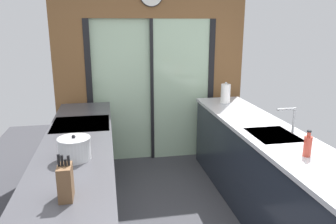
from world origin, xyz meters
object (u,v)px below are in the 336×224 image
at_px(soap_bottle_far, 308,146).
at_px(stock_pot, 74,149).
at_px(oven_range, 84,165).
at_px(paper_towel_roll, 226,94).
at_px(knife_block, 65,182).
at_px(mixing_bowl_far, 78,141).

bearing_deg(soap_bottle_far, stock_pot, 171.21).
xyz_separation_m(oven_range, stock_pot, (0.02, -0.96, 0.55)).
distance_m(oven_range, soap_bottle_far, 2.25).
xyz_separation_m(soap_bottle_far, paper_towel_roll, (0.00, 1.81, 0.04)).
bearing_deg(paper_towel_roll, oven_range, -162.11).
bearing_deg(soap_bottle_far, knife_block, -169.73).
height_order(stock_pot, soap_bottle_far, soap_bottle_far).
bearing_deg(oven_range, paper_towel_roll, 17.89).
relative_size(mixing_bowl_far, paper_towel_roll, 0.56).
relative_size(soap_bottle_far, paper_towel_roll, 0.75).
xyz_separation_m(mixing_bowl_far, paper_towel_roll, (1.78, 1.24, 0.08)).
bearing_deg(knife_block, soap_bottle_far, 10.27).
distance_m(stock_pot, paper_towel_roll, 2.35).
distance_m(oven_range, knife_block, 1.66).
bearing_deg(stock_pot, paper_towel_roll, 40.84).
bearing_deg(paper_towel_roll, mixing_bowl_far, -145.19).
height_order(mixing_bowl_far, stock_pot, stock_pot).
xyz_separation_m(oven_range, mixing_bowl_far, (0.02, -0.66, 0.51)).
bearing_deg(soap_bottle_far, paper_towel_roll, 90.00).
distance_m(mixing_bowl_far, knife_block, 0.90).
bearing_deg(mixing_bowl_far, oven_range, 91.61).
xyz_separation_m(stock_pot, soap_bottle_far, (1.78, -0.28, 0.00)).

